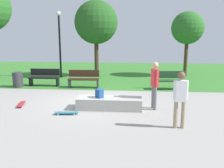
% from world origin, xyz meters
% --- Properties ---
extents(ground_plane, '(28.00, 28.00, 0.00)m').
position_xyz_m(ground_plane, '(0.00, 0.00, 0.00)').
color(ground_plane, '#9E9993').
extents(grass_lawn, '(26.60, 11.97, 0.01)m').
position_xyz_m(grass_lawn, '(0.00, 8.02, 0.00)').
color(grass_lawn, '#387A2D').
rests_on(grass_lawn, ground_plane).
extents(concrete_ledge, '(2.41, 0.81, 0.43)m').
position_xyz_m(concrete_ledge, '(0.71, -1.00, 0.21)').
color(concrete_ledge, '#A8A59E').
rests_on(concrete_ledge, ground_plane).
extents(backpack_on_ledge, '(0.34, 0.34, 0.32)m').
position_xyz_m(backpack_on_ledge, '(0.34, -1.03, 0.59)').
color(backpack_on_ledge, '#1E4C8C').
rests_on(backpack_on_ledge, concrete_ledge).
extents(skater_performing_trick, '(0.43, 0.22, 1.70)m').
position_xyz_m(skater_performing_trick, '(2.96, -2.77, 1.00)').
color(skater_performing_trick, tan).
rests_on(skater_performing_trick, ground_plane).
extents(skater_watching, '(0.28, 0.42, 1.77)m').
position_xyz_m(skater_watching, '(2.37, -0.91, 1.04)').
color(skater_watching, slate).
rests_on(skater_watching, ground_plane).
extents(skateboard_by_ledge, '(0.82, 0.29, 0.08)m').
position_xyz_m(skateboard_by_ledge, '(-0.72, -1.81, 0.06)').
color(skateboard_by_ledge, teal).
rests_on(skateboard_by_ledge, ground_plane).
extents(skateboard_spare, '(0.38, 0.82, 0.08)m').
position_xyz_m(skateboard_spare, '(-2.78, -0.88, 0.06)').
color(skateboard_spare, '#A5262D').
rests_on(skateboard_spare, ground_plane).
extents(park_bench_center_lawn, '(1.61, 0.49, 0.91)m').
position_xyz_m(park_bench_center_lawn, '(-3.17, 2.92, 0.48)').
color(park_bench_center_lawn, black).
rests_on(park_bench_center_lawn, ground_plane).
extents(park_bench_far_left, '(1.62, 0.53, 0.91)m').
position_xyz_m(park_bench_far_left, '(-0.97, 2.62, 0.48)').
color(park_bench_far_left, '#331E14').
rests_on(park_bench_far_left, ground_plane).
extents(park_bench_far_right, '(1.64, 0.62, 0.91)m').
position_xyz_m(park_bench_far_right, '(3.46, 2.58, 0.48)').
color(park_bench_far_right, '#1E4223').
rests_on(park_bench_far_right, ground_plane).
extents(tree_leaning_ash, '(2.73, 2.73, 4.84)m').
position_xyz_m(tree_leaning_ash, '(-0.78, 6.04, 3.45)').
color(tree_leaning_ash, '#42301E').
rests_on(tree_leaning_ash, grass_lawn).
extents(tree_slender_maple, '(2.08, 2.08, 4.17)m').
position_xyz_m(tree_slender_maple, '(5.03, 6.70, 3.10)').
color(tree_slender_maple, '#42301E').
rests_on(tree_slender_maple, grass_lawn).
extents(lamp_post, '(0.28, 0.28, 4.13)m').
position_xyz_m(lamp_post, '(-3.04, 5.60, 2.51)').
color(lamp_post, black).
rests_on(lamp_post, ground_plane).
extents(trash_bin, '(0.52, 0.52, 0.79)m').
position_xyz_m(trash_bin, '(-4.46, 2.46, 0.40)').
color(trash_bin, '#333338').
rests_on(trash_bin, ground_plane).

